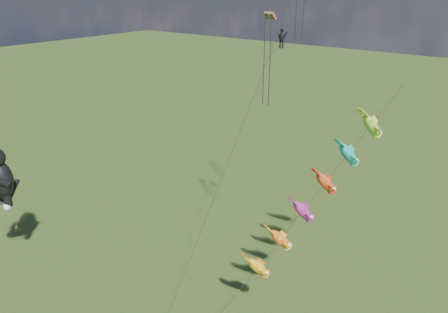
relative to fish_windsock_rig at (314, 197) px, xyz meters
The scene contains 3 objects.
ground 22.39m from the fish_windsock_rig, 150.69° to the right, with size 300.00×300.00×0.00m, color #1E340D.
fish_windsock_rig is the anchor object (origin of this frame).
parafoil_rig 12.42m from the fish_windsock_rig, 152.80° to the left, with size 1.96×17.51×27.91m.
Camera 1 is at (29.61, -16.89, 24.93)m, focal length 35.00 mm.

